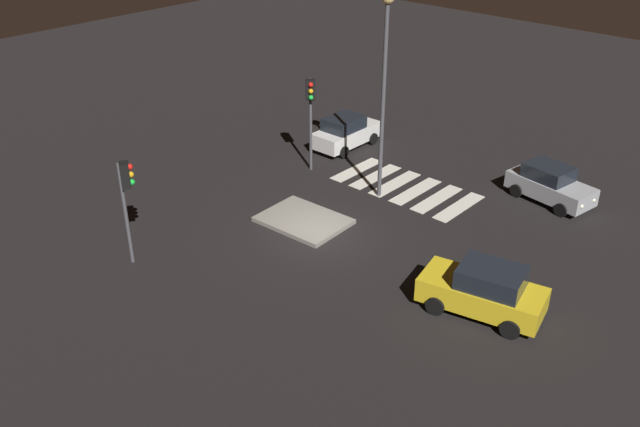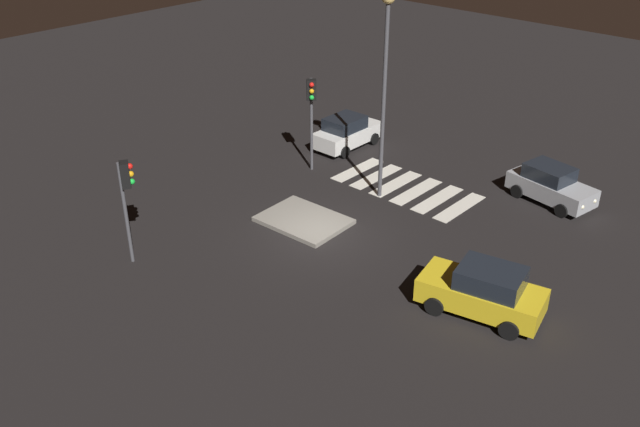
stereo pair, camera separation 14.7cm
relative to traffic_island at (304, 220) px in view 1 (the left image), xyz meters
The scene contains 9 objects.
ground_plane 1.28m from the traffic_island, 164.37° to the left, with size 80.00×80.00×0.00m, color black.
traffic_island is the anchor object (origin of this frame).
car_yellow 8.76m from the traffic_island, behind, with size 4.36×2.58×1.80m.
car_silver 10.94m from the traffic_island, 127.62° to the right, with size 3.94×2.26×1.64m.
car_white 8.30m from the traffic_island, 62.08° to the right, with size 1.84×3.89×1.68m.
traffic_light_east 6.13m from the traffic_island, 50.82° to the right, with size 0.54×0.54×4.53m.
traffic_light_north 7.55m from the traffic_island, 67.65° to the left, with size 0.54×0.53×4.06m.
street_lamp 7.18m from the traffic_island, 101.63° to the right, with size 0.56×0.56×8.95m.
crosswalk_near 5.64m from the traffic_island, 102.63° to the right, with size 6.45×3.20×0.02m.
Camera 1 is at (-16.01, 17.77, 13.99)m, focal length 38.59 mm.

